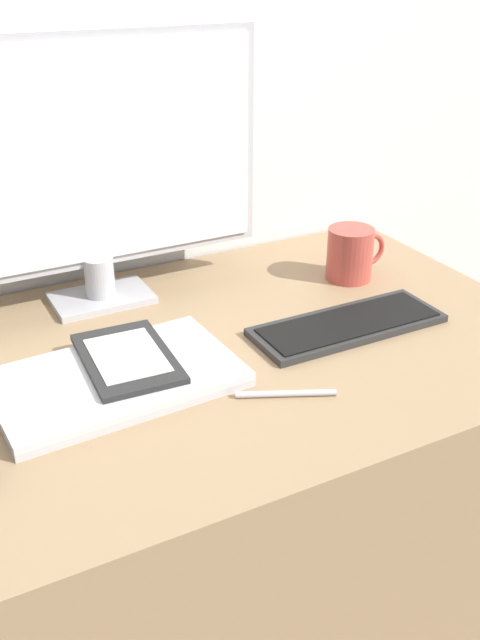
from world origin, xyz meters
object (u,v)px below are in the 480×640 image
object	(u,v)px
keyboard	(348,325)
pen	(286,394)
monitor	(88,167)
laptop	(116,379)
ereader	(127,358)
coffee_mug	(351,254)

from	to	relation	value
keyboard	pen	bearing A→B (deg)	-147.06
monitor	pen	size ratio (longest dim) A/B	4.59
pen	keyboard	bearing A→B (deg)	32.94
keyboard	laptop	size ratio (longest dim) A/B	0.92
ereader	coffee_mug	world-z (taller)	coffee_mug
monitor	keyboard	distance (m)	0.49
laptop	pen	world-z (taller)	laptop
laptop	pen	distance (m)	0.24
keyboard	coffee_mug	world-z (taller)	coffee_mug
monitor	keyboard	bearing A→B (deg)	-41.62
keyboard	ereader	bearing A→B (deg)	174.67
keyboard	coffee_mug	size ratio (longest dim) A/B	2.65
ereader	pen	world-z (taller)	ereader
keyboard	monitor	bearing A→B (deg)	138.38
laptop	coffee_mug	size ratio (longest dim) A/B	2.88
pen	laptop	bearing A→B (deg)	145.66
coffee_mug	ereader	bearing A→B (deg)	-164.84
pen	ereader	bearing A→B (deg)	137.47
monitor	ereader	size ratio (longest dim) A/B	3.03
keyboard	pen	world-z (taller)	keyboard
ereader	pen	size ratio (longest dim) A/B	1.51
ereader	laptop	bearing A→B (deg)	-139.21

